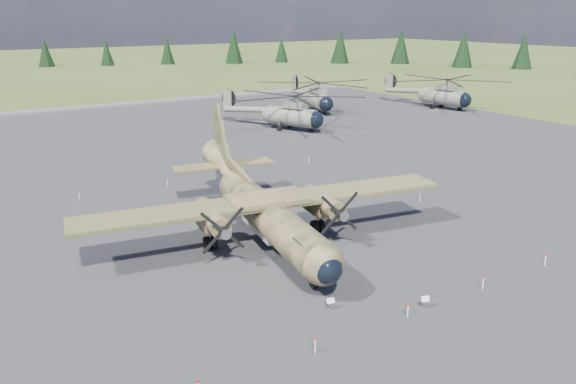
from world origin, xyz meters
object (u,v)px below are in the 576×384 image
transport_plane (263,206)px  helicopter_near (291,105)px  helicopter_far (444,87)px  helicopter_mid (317,91)px

transport_plane → helicopter_near: transport_plane is taller
transport_plane → helicopter_far: transport_plane is taller
transport_plane → helicopter_far: size_ratio=1.06×
helicopter_near → helicopter_far: helicopter_far is taller
helicopter_mid → helicopter_far: size_ratio=0.98×
transport_plane → helicopter_far: (54.56, 33.41, 1.10)m
transport_plane → helicopter_mid: 54.81m
helicopter_mid → helicopter_far: bearing=-10.6°
helicopter_near → helicopter_far: (31.57, 1.56, 0.15)m
helicopter_near → helicopter_mid: (11.78, 10.50, 0.04)m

